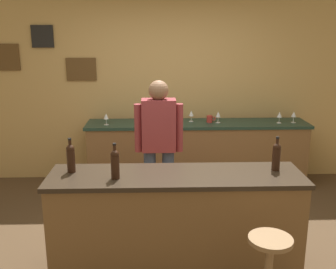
# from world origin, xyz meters

# --- Properties ---
(ground_plane) EXTENTS (10.00, 10.00, 0.00)m
(ground_plane) POSITION_xyz_m (0.00, 0.00, 0.00)
(ground_plane) COLOR #4C3823
(back_wall) EXTENTS (6.00, 0.09, 2.80)m
(back_wall) POSITION_xyz_m (-0.01, 2.03, 1.40)
(back_wall) COLOR tan
(back_wall) RESTS_ON ground_plane
(bar_counter) EXTENTS (2.20, 0.60, 0.92)m
(bar_counter) POSITION_xyz_m (0.00, -0.40, 0.46)
(bar_counter) COLOR brown
(bar_counter) RESTS_ON ground_plane
(side_counter) EXTENTS (3.02, 0.56, 0.90)m
(side_counter) POSITION_xyz_m (0.40, 1.65, 0.45)
(side_counter) COLOR brown
(side_counter) RESTS_ON ground_plane
(bartender) EXTENTS (0.52, 0.21, 1.62)m
(bartender) POSITION_xyz_m (-0.14, 0.50, 0.94)
(bartender) COLOR #384766
(bartender) RESTS_ON ground_plane
(bar_stool) EXTENTS (0.32, 0.32, 0.68)m
(bar_stool) POSITION_xyz_m (0.65, -1.08, 0.46)
(bar_stool) COLOR olive
(bar_stool) RESTS_ON ground_plane
(wine_bottle_a) EXTENTS (0.07, 0.07, 0.31)m
(wine_bottle_a) POSITION_xyz_m (-0.91, -0.32, 1.06)
(wine_bottle_a) COLOR black
(wine_bottle_a) RESTS_ON bar_counter
(wine_bottle_b) EXTENTS (0.07, 0.07, 0.31)m
(wine_bottle_b) POSITION_xyz_m (-0.51, -0.49, 1.06)
(wine_bottle_b) COLOR black
(wine_bottle_b) RESTS_ON bar_counter
(wine_bottle_c) EXTENTS (0.07, 0.07, 0.31)m
(wine_bottle_c) POSITION_xyz_m (0.89, -0.33, 1.06)
(wine_bottle_c) COLOR black
(wine_bottle_c) RESTS_ON bar_counter
(wine_glass_a) EXTENTS (0.07, 0.07, 0.16)m
(wine_glass_a) POSITION_xyz_m (-0.83, 1.55, 1.01)
(wine_glass_a) COLOR silver
(wine_glass_a) RESTS_ON side_counter
(wine_glass_b) EXTENTS (0.07, 0.07, 0.16)m
(wine_glass_b) POSITION_xyz_m (0.32, 1.71, 1.01)
(wine_glass_b) COLOR silver
(wine_glass_b) RESTS_ON side_counter
(wine_glass_c) EXTENTS (0.07, 0.07, 0.16)m
(wine_glass_c) POSITION_xyz_m (0.68, 1.63, 1.01)
(wine_glass_c) COLOR silver
(wine_glass_c) RESTS_ON side_counter
(wine_glass_d) EXTENTS (0.07, 0.07, 0.16)m
(wine_glass_d) POSITION_xyz_m (1.50, 1.59, 1.01)
(wine_glass_d) COLOR silver
(wine_glass_d) RESTS_ON side_counter
(wine_glass_e) EXTENTS (0.07, 0.07, 0.16)m
(wine_glass_e) POSITION_xyz_m (1.71, 1.61, 1.01)
(wine_glass_e) COLOR silver
(wine_glass_e) RESTS_ON side_counter
(coffee_mug) EXTENTS (0.13, 0.08, 0.09)m
(coffee_mug) POSITION_xyz_m (0.57, 1.65, 0.95)
(coffee_mug) COLOR #B2332D
(coffee_mug) RESTS_ON side_counter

